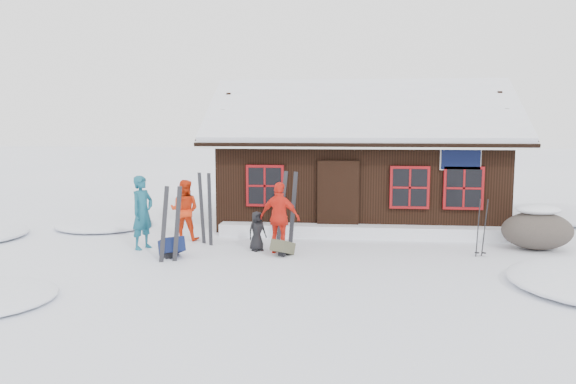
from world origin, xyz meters
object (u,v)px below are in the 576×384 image
Objects in this scene: skier_orange_right at (280,218)px; boulder at (537,229)px; skier_orange_left at (185,210)px; ski_poles at (481,229)px; skier_crouched at (257,231)px; backpack_olive at (283,250)px; backpack_blue at (172,249)px; skier_teal at (142,212)px; ski_pair_left at (171,225)px.

skier_orange_right reaches higher than boulder.
ski_poles is (7.31, -1.06, -0.15)m from skier_orange_left.
backpack_olive is (0.67, -0.43, -0.34)m from skier_crouched.
skier_orange_right reaches higher than skier_crouched.
backpack_blue is (-7.07, -0.80, -0.48)m from ski_poles.
ski_pair_left is at bearing -115.28° from skier_teal.
skier_orange_right is 1.76× the size of skier_crouched.
skier_orange_right is 1.01× the size of boulder.
boulder is 8.73m from ski_pair_left.
ski_poles is at bearing -67.24° from skier_teal.
skier_orange_left is at bearing 88.20° from ski_pair_left.
backpack_olive is (2.76, -1.48, -0.66)m from skier_orange_left.
skier_orange_left is at bearing 178.90° from boulder.
skier_orange_right is 3.41× the size of backpack_olive.
ski_poles is 4.59m from backpack_olive.
ski_poles is at bearing -149.66° from boulder.
ski_pair_left is 2.82× the size of backpack_blue.
boulder is (6.74, 0.88, 0.02)m from skier_crouched.
ski_pair_left is 0.81m from backpack_blue.
skier_teal is 8.02m from ski_poles.
ski_poles is 2.77× the size of backpack_olive.
skier_orange_right reaches higher than ski_poles.
boulder is at bearing -153.87° from skier_orange_right.
boulder reaches higher than backpack_olive.
ski_poles is (8.02, 0.07, -0.25)m from skier_teal.
skier_teal is 3.38m from skier_orange_right.
skier_teal is 9.60m from boulder.
skier_teal reaches higher than skier_crouched.
backpack_blue is at bearing 98.02° from skier_orange_left.
skier_orange_left is 1.98m from backpack_blue.
skier_teal is 1.13× the size of skier_orange_left.
skier_teal is 1.31× the size of ski_poles.
skier_orange_right and ski_pair_left have the same top height.
ski_poles is (5.22, -0.01, 0.17)m from skier_crouched.
skier_orange_left is at bearing 179.23° from backpack_olive.
ski_pair_left reaches higher than skier_orange_left.
backpack_blue is at bearing 164.25° from skier_crouched.
ski_poles is at bearing -0.71° from ski_pair_left.
backpack_blue is (-1.86, -0.82, -0.31)m from skier_crouched.
skier_orange_left is at bearing -9.93° from skier_teal.
skier_crouched is 0.70× the size of ski_poles.
boulder is 3.38× the size of backpack_olive.
skier_teal is 1.03× the size of ski_pair_left.
skier_crouched reaches higher than backpack_blue.
backpack_olive is (0.09, -0.24, -0.71)m from skier_orange_right.
backpack_blue is (-0.14, 0.46, -0.65)m from ski_pair_left.
skier_orange_left is 0.95× the size of boulder.
skier_teal is at bearing -174.24° from boulder.
skier_teal reaches higher than boulder.
skier_crouched is 5.22m from ski_poles.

